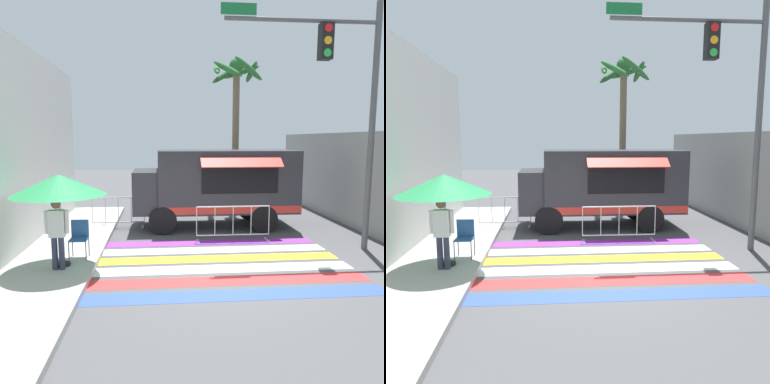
% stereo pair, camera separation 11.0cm
% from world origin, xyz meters
% --- Properties ---
extents(ground_plane, '(60.00, 60.00, 0.00)m').
position_xyz_m(ground_plane, '(0.00, 0.00, 0.00)').
color(ground_plane, '#4C4C4F').
extents(concrete_wall_right, '(0.20, 16.00, 3.28)m').
position_xyz_m(concrete_wall_right, '(5.35, 3.00, 1.64)').
color(concrete_wall_right, gray).
rests_on(concrete_wall_right, ground_plane).
extents(crosswalk_painted, '(6.40, 4.36, 0.01)m').
position_xyz_m(crosswalk_painted, '(0.00, 0.68, 0.00)').
color(crosswalk_painted, '#334FB2').
rests_on(crosswalk_painted, ground_plane).
extents(food_truck, '(5.49, 2.68, 2.66)m').
position_xyz_m(food_truck, '(0.51, 4.67, 1.54)').
color(food_truck, '#2D2D33').
rests_on(food_truck, ground_plane).
extents(traffic_signal_pole, '(4.20, 0.29, 6.54)m').
position_xyz_m(traffic_signal_pole, '(3.54, 1.54, 4.37)').
color(traffic_signal_pole, '#515456').
rests_on(traffic_signal_pole, ground_plane).
extents(patio_umbrella, '(2.11, 2.11, 2.12)m').
position_xyz_m(patio_umbrella, '(-3.61, 0.45, 2.02)').
color(patio_umbrella, black).
rests_on(patio_umbrella, sidewalk_left).
extents(folding_chair, '(0.42, 0.42, 0.92)m').
position_xyz_m(folding_chair, '(-3.34, 1.06, 0.70)').
color(folding_chair, '#4C4C51').
rests_on(folding_chair, sidewalk_left).
extents(vendor_person, '(0.53, 0.21, 1.59)m').
position_xyz_m(vendor_person, '(-3.63, 0.19, 1.04)').
color(vendor_person, '#2D3347').
rests_on(vendor_person, sidewalk_left).
extents(barricade_front, '(2.21, 0.44, 1.08)m').
position_xyz_m(barricade_front, '(0.82, 2.68, 0.54)').
color(barricade_front, '#B7BABF').
rests_on(barricade_front, ground_plane).
extents(barricade_side, '(1.79, 0.44, 1.08)m').
position_xyz_m(barricade_side, '(-2.78, 4.74, 0.53)').
color(barricade_side, '#B7BABF').
rests_on(barricade_side, ground_plane).
extents(palm_tree, '(2.22, 2.32, 6.35)m').
position_xyz_m(palm_tree, '(1.84, 7.59, 4.75)').
color(palm_tree, '#7A664C').
rests_on(palm_tree, ground_plane).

